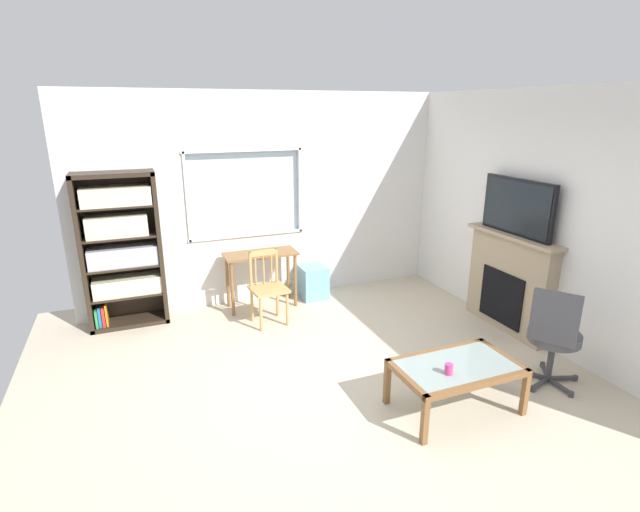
# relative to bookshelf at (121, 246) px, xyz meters

# --- Properties ---
(ground) EXTENTS (5.92, 5.91, 0.02)m
(ground) POSITION_rel_bookshelf_xyz_m (1.84, -2.21, -1.00)
(ground) COLOR beige
(wall_back_with_window) EXTENTS (4.92, 0.15, 2.78)m
(wall_back_with_window) POSITION_rel_bookshelf_xyz_m (1.87, 0.24, 0.38)
(wall_back_with_window) COLOR silver
(wall_back_with_window) RESTS_ON ground
(wall_right) EXTENTS (0.12, 5.11, 2.78)m
(wall_right) POSITION_rel_bookshelf_xyz_m (4.37, -2.21, 0.39)
(wall_right) COLOR silver
(wall_right) RESTS_ON ground
(bookshelf) EXTENTS (0.90, 0.38, 1.87)m
(bookshelf) POSITION_rel_bookshelf_xyz_m (0.00, 0.00, 0.00)
(bookshelf) COLOR #2D2319
(bookshelf) RESTS_ON ground
(desk_under_window) EXTENTS (0.95, 0.40, 0.75)m
(desk_under_window) POSITION_rel_bookshelf_xyz_m (1.66, -0.11, -0.38)
(desk_under_window) COLOR brown
(desk_under_window) RESTS_ON ground
(wooden_chair) EXTENTS (0.45, 0.43, 0.90)m
(wooden_chair) POSITION_rel_bookshelf_xyz_m (1.60, -0.62, -0.53)
(wooden_chair) COLOR tan
(wooden_chair) RESTS_ON ground
(plastic_drawer_unit) EXTENTS (0.35, 0.40, 0.46)m
(plastic_drawer_unit) POSITION_rel_bookshelf_xyz_m (2.41, -0.06, -0.77)
(plastic_drawer_unit) COLOR #72ADDB
(plastic_drawer_unit) RESTS_ON ground
(fireplace) EXTENTS (0.26, 1.30, 1.18)m
(fireplace) POSITION_rel_bookshelf_xyz_m (4.21, -1.84, -0.40)
(fireplace) COLOR tan
(fireplace) RESTS_ON ground
(tv) EXTENTS (0.06, 1.02, 0.64)m
(tv) POSITION_rel_bookshelf_xyz_m (4.19, -1.84, 0.50)
(tv) COLOR black
(tv) RESTS_ON fireplace
(office_chair) EXTENTS (0.62, 0.57, 1.00)m
(office_chair) POSITION_rel_bookshelf_xyz_m (3.69, -2.99, -0.44)
(office_chair) COLOR #4C4C51
(office_chair) RESTS_ON ground
(coffee_table) EXTENTS (1.07, 0.64, 0.44)m
(coffee_table) POSITION_rel_bookshelf_xyz_m (2.63, -2.96, -0.62)
(coffee_table) COLOR #8C9E99
(coffee_table) RESTS_ON ground
(sippy_cup) EXTENTS (0.07, 0.07, 0.09)m
(sippy_cup) POSITION_rel_bookshelf_xyz_m (2.47, -3.06, -0.51)
(sippy_cup) COLOR #DB3D84
(sippy_cup) RESTS_ON coffee_table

